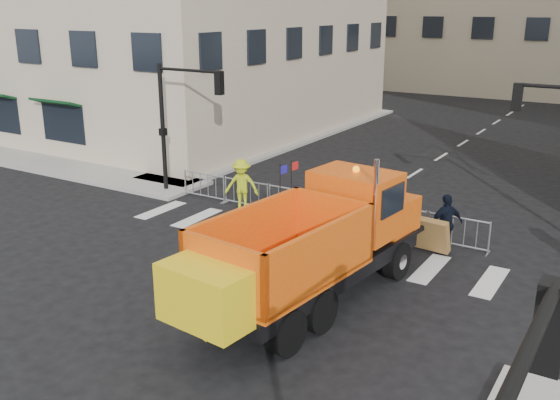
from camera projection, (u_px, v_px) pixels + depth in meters
The scene contains 9 objects.
ground at pixel (205, 306), 16.58m from camera, with size 120.00×120.00×0.00m, color black.
sidewalk_back at pixel (345, 215), 23.46m from camera, with size 64.00×5.00×0.15m, color gray.
traffic_light_left at pixel (163, 130), 25.87m from camera, with size 0.18×0.18×5.40m, color black.
crowd_barriers at pixel (317, 206), 22.96m from camera, with size 12.60×0.60×1.10m, color #9EA0A5, non-canonical shape.
plow_truck at pixel (311, 243), 16.21m from camera, with size 3.84×10.15×3.85m.
cop_a at pixel (366, 211), 20.90m from camera, with size 0.75×0.49×2.06m, color black.
cop_b at pixel (377, 216), 20.76m from camera, with size 0.90×0.70×1.85m, color black.
cop_c at pixel (446, 224), 19.84m from camera, with size 1.15×0.48×1.97m, color black.
worker at pixel (242, 185), 23.54m from camera, with size 1.28×0.74×1.99m, color #B2C116.
Camera 1 is at (9.57, -11.69, 7.64)m, focal length 40.00 mm.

